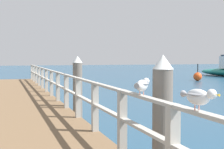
# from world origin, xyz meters

# --- Properties ---
(pier_deck) EXTENTS (2.36, 23.51, 0.49)m
(pier_deck) POSITION_xyz_m (0.00, 11.75, 0.24)
(pier_deck) COLOR brown
(pier_deck) RESTS_ON ground_plane
(pier_railing) EXTENTS (0.12, 22.03, 0.97)m
(pier_railing) POSITION_xyz_m (1.10, 11.75, 1.09)
(pier_railing) COLOR #B2ADA3
(pier_railing) RESTS_ON pier_deck
(dock_piling_near) EXTENTS (0.29, 0.29, 1.99)m
(dock_piling_near) POSITION_xyz_m (1.48, 4.91, 1.00)
(dock_piling_near) COLOR #6B6056
(dock_piling_near) RESTS_ON ground_plane
(dock_piling_far) EXTENTS (0.29, 0.29, 1.99)m
(dock_piling_far) POSITION_xyz_m (1.48, 10.42, 1.00)
(dock_piling_far) COLOR #6B6056
(dock_piling_far) RESTS_ON ground_plane
(seagull_foreground) EXTENTS (0.21, 0.48, 0.21)m
(seagull_foreground) POSITION_xyz_m (1.10, 3.46, 1.60)
(seagull_foreground) COLOR white
(seagull_foreground) RESTS_ON pier_railing
(seagull_background) EXTENTS (0.35, 0.38, 0.21)m
(seagull_background) POSITION_xyz_m (1.11, 4.76, 1.60)
(seagull_background) COLOR white
(seagull_background) RESTS_ON pier_railing
(channel_buoy) EXTENTS (0.70, 0.70, 1.40)m
(channel_buoy) POSITION_xyz_m (14.59, 24.26, 0.36)
(channel_buoy) COLOR #E54C19
(channel_buoy) RESTS_ON ground_plane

